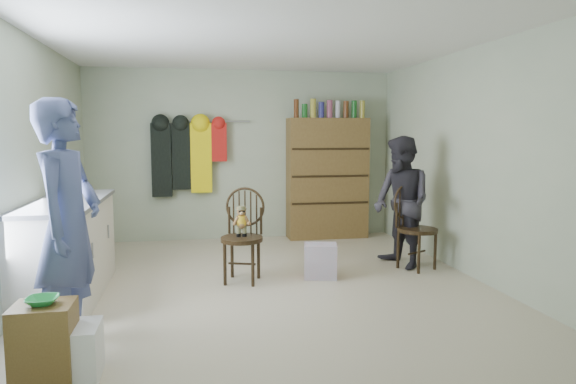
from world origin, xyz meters
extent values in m
plane|color=beige|center=(0.00, 0.00, 0.00)|extent=(5.00, 5.00, 0.00)
plane|color=#B1BB9C|center=(0.00, 2.50, 1.25)|extent=(4.50, 0.00, 4.50)
plane|color=#B1BB9C|center=(-2.25, 0.00, 1.25)|extent=(0.00, 5.00, 5.00)
plane|color=#B1BB9C|center=(2.25, 0.00, 1.25)|extent=(0.00, 5.00, 5.00)
plane|color=white|center=(0.00, 0.00, 2.50)|extent=(5.00, 5.00, 0.00)
cube|color=silver|center=(-1.95, 0.00, 0.45)|extent=(0.60, 1.80, 0.90)
cube|color=slate|center=(-1.95, 0.00, 0.92)|extent=(0.64, 1.86, 0.04)
cylinder|color=#99999E|center=(-1.64, -0.45, 0.54)|extent=(0.02, 0.02, 0.14)
cylinder|color=#99999E|center=(-1.64, 0.45, 0.54)|extent=(0.02, 0.02, 0.14)
cube|color=brown|center=(-1.69, -1.85, 0.26)|extent=(0.36, 0.31, 0.52)
imported|color=green|center=(-1.69, -1.85, 0.54)|extent=(0.20, 0.20, 0.05)
cube|color=white|center=(-1.55, -1.80, 0.17)|extent=(0.37, 0.35, 0.35)
cylinder|color=#312211|center=(-0.25, 0.17, 0.46)|extent=(0.56, 0.56, 0.04)
cylinder|color=#312211|center=(-0.44, 0.07, 0.22)|extent=(0.04, 0.04, 0.44)
cylinder|color=#312211|center=(-0.16, -0.02, 0.22)|extent=(0.04, 0.04, 0.44)
cylinder|color=#312211|center=(-0.34, 0.36, 0.22)|extent=(0.04, 0.04, 0.44)
cylinder|color=#312211|center=(-0.06, 0.27, 0.22)|extent=(0.04, 0.04, 0.44)
torus|color=#312211|center=(-0.20, 0.33, 0.78)|extent=(0.42, 0.16, 0.43)
cylinder|color=#312211|center=(-0.37, 0.38, 0.63)|extent=(0.03, 0.03, 0.30)
cylinder|color=#312211|center=(-0.03, 0.27, 0.63)|extent=(0.03, 0.03, 0.30)
cylinder|color=gold|center=(-0.25, 0.19, 0.66)|extent=(0.10, 0.10, 0.10)
cylinder|color=#475128|center=(-0.25, 0.19, 0.56)|extent=(0.06, 0.06, 0.15)
sphere|color=#9E7042|center=(-0.25, 0.19, 0.75)|extent=(0.09, 0.09, 0.09)
cylinder|color=#475128|center=(-0.25, 0.19, 0.80)|extent=(0.08, 0.08, 0.03)
cube|color=black|center=(-0.25, 0.14, 0.76)|extent=(0.07, 0.01, 0.02)
cylinder|color=#312211|center=(1.80, 0.31, 0.46)|extent=(0.59, 0.59, 0.04)
cylinder|color=#312211|center=(1.73, 0.12, 0.22)|extent=(0.04, 0.04, 0.44)
cylinder|color=#312211|center=(2.00, 0.25, 0.22)|extent=(0.04, 0.04, 0.44)
cylinder|color=#312211|center=(1.60, 0.39, 0.22)|extent=(0.04, 0.04, 0.44)
cylinder|color=#312211|center=(1.86, 0.52, 0.22)|extent=(0.04, 0.04, 0.44)
torus|color=#312211|center=(1.72, 0.47, 0.78)|extent=(0.40, 0.21, 0.43)
cylinder|color=#312211|center=(1.57, 0.39, 0.63)|extent=(0.03, 0.03, 0.29)
cylinder|color=#312211|center=(1.88, 0.54, 0.63)|extent=(0.03, 0.03, 0.29)
cube|color=#E57279|center=(0.61, 0.17, 0.19)|extent=(0.40, 0.35, 0.37)
imported|color=#495487|center=(-1.64, -1.29, 0.91)|extent=(0.57, 0.74, 1.82)
imported|color=#2D2B33|center=(1.65, 0.45, 0.77)|extent=(0.75, 0.87, 1.55)
cube|color=brown|center=(1.25, 2.30, 0.90)|extent=(1.20, 0.38, 1.80)
cube|color=#312211|center=(1.25, 2.11, 0.55)|extent=(1.16, 0.02, 0.03)
cube|color=#312211|center=(1.25, 2.11, 0.95)|extent=(1.16, 0.02, 0.03)
cube|color=#312211|center=(1.25, 2.11, 1.35)|extent=(1.16, 0.02, 0.03)
cylinder|color=#592D14|center=(0.75, 2.20, 1.93)|extent=(0.07, 0.07, 0.27)
cylinder|color=#19591E|center=(0.88, 2.20, 1.90)|extent=(0.08, 0.08, 0.20)
cylinder|color=#A59933|center=(1.00, 2.20, 1.94)|extent=(0.08, 0.08, 0.28)
cylinder|color=navy|center=(1.12, 2.20, 1.92)|extent=(0.09, 0.09, 0.23)
cylinder|color=#8C3F59|center=(1.25, 2.20, 1.93)|extent=(0.08, 0.08, 0.26)
cylinder|color=#B2B2B7|center=(1.38, 2.20, 1.93)|extent=(0.07, 0.07, 0.25)
cylinder|color=#592D14|center=(1.50, 2.20, 1.92)|extent=(0.08, 0.08, 0.25)
cylinder|color=#19591E|center=(1.62, 2.20, 1.93)|extent=(0.08, 0.08, 0.26)
cylinder|color=#A59933|center=(1.75, 2.20, 1.93)|extent=(0.07, 0.07, 0.26)
cylinder|color=#99999E|center=(-0.40, 2.44, 1.75)|extent=(1.00, 0.02, 0.02)
cube|color=black|center=(-1.18, 2.38, 1.19)|extent=(0.28, 0.10, 1.05)
cube|color=black|center=(-0.90, 2.38, 1.25)|extent=(0.26, 0.10, 0.95)
cube|color=yellow|center=(-0.62, 2.38, 1.22)|extent=(0.30, 0.10, 1.00)
cube|color=red|center=(-0.36, 2.38, 1.44)|extent=(0.22, 0.10, 0.55)
camera|label=1|loc=(-0.76, -5.16, 1.57)|focal=32.00mm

